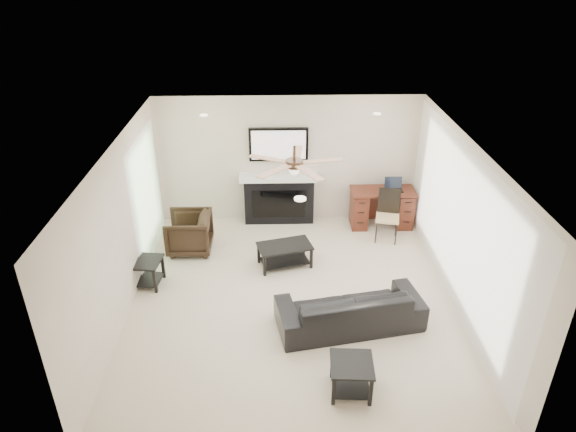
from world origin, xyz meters
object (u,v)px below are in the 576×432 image
coffee_table (285,255)px  desk (381,208)px  armchair (189,233)px  sofa (350,308)px  fireplace_unit (279,178)px

coffee_table → desk: bearing=20.7°
armchair → coffee_table: armchair is taller
sofa → armchair: bearing=-50.0°
armchair → coffee_table: 1.79m
armchair → coffee_table: bearing=72.2°
sofa → fireplace_unit: 3.40m
fireplace_unit → coffee_table: bearing=-87.3°
sofa → desk: (1.02, 2.98, 0.08)m
coffee_table → fireplace_unit: fireplace_unit is taller
armchair → desk: desk is taller
sofa → armchair: armchair is taller
fireplace_unit → desk: fireplace_unit is taller
sofa → fireplace_unit: fireplace_unit is taller
armchair → desk: size_ratio=0.64×
sofa → desk: bearing=-119.3°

